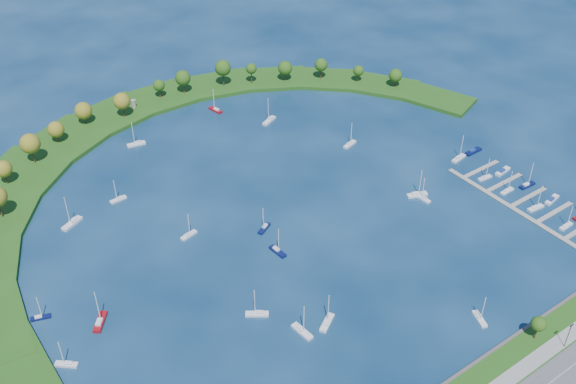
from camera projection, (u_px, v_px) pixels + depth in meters
ground at (285, 209)px, 281.69m from camera, size 700.00×700.00×0.00m
breakwater at (133, 190)px, 291.15m from camera, size 286.74×247.64×2.00m
breakwater_trees at (147, 115)px, 325.07m from camera, size 241.60×89.19×15.14m
harbor_tower at (134, 104)px, 347.61m from camera, size 2.60×2.60×4.24m
dock_system at (535, 208)px, 281.82m from camera, size 24.28×82.00×1.60m
moored_boat_0 at (417, 194)px, 288.95m from camera, size 9.32×5.55×13.24m
moored_boat_1 at (40, 317)px, 231.19m from camera, size 7.04×4.02×9.99m
moored_boat_2 at (189, 234)px, 267.07m from camera, size 7.62×3.60×10.80m
moored_boat_3 at (215, 109)px, 349.37m from camera, size 3.99×8.76×12.43m
moored_boat_4 at (480, 318)px, 230.69m from camera, size 4.86×8.04×11.44m
moored_boat_5 at (423, 198)px, 286.88m from camera, size 2.42×7.44×10.80m
moored_boat_6 at (118, 199)px, 286.37m from camera, size 7.30×2.32×10.62m
moored_boat_7 at (302, 331)px, 225.99m from camera, size 3.27×9.00×12.96m
moored_boat_8 at (269, 120)px, 340.43m from camera, size 9.64×6.31×13.81m
moored_boat_9 at (257, 313)px, 232.49m from camera, size 7.89×6.55×11.88m
moored_boat_10 at (350, 144)px, 322.13m from camera, size 8.49×4.45×12.02m
moored_boat_11 at (136, 143)px, 322.32m from camera, size 9.05×4.18×12.84m
moored_boat_12 at (66, 364)px, 214.76m from camera, size 6.92×6.44×10.87m
moored_boat_13 at (72, 223)px, 273.00m from camera, size 9.99×6.73×14.36m
moored_boat_14 at (327, 322)px, 229.11m from camera, size 8.78×6.61×12.88m
moored_boat_15 at (100, 321)px, 229.34m from camera, size 7.95×9.08×13.93m
moored_boat_16 at (277, 251)px, 259.12m from camera, size 3.01×8.42×12.13m
moored_boat_17 at (264, 228)px, 270.58m from camera, size 7.67×5.46×11.13m
docked_boat_2 at (566, 226)px, 271.64m from camera, size 7.11×2.19×10.37m
docked_boat_4 at (536, 207)px, 281.43m from camera, size 8.14×3.12×11.67m
docked_boat_5 at (552, 200)px, 286.24m from camera, size 9.00×3.88×1.78m
docked_boat_6 at (507, 190)px, 291.28m from camera, size 7.21×2.19×10.52m
docked_boat_7 at (527, 185)px, 294.66m from camera, size 8.35×2.76×12.10m
docked_boat_8 at (485, 177)px, 299.44m from camera, size 7.24×2.74×10.38m
docked_boat_9 at (503, 171)px, 303.59m from camera, size 9.28×3.62×1.84m
docked_boat_10 at (459, 158)px, 312.14m from camera, size 8.93×3.87×12.71m
docked_boat_11 at (473, 151)px, 317.05m from camera, size 9.40×2.81×1.91m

